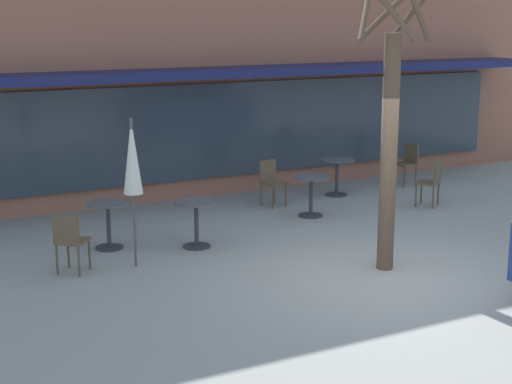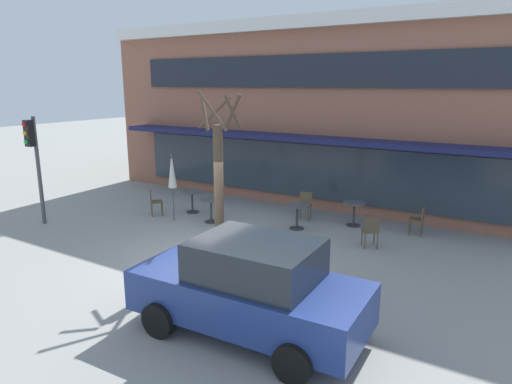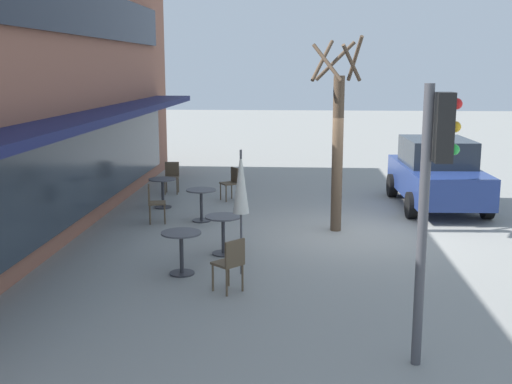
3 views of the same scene
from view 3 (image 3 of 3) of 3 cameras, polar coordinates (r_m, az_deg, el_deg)
name	(u,v)px [view 3 (image 3 of 3)]	position (r m, az deg, el deg)	size (l,w,h in m)	color
ground_plane	(356,234)	(14.18, 8.89, -3.68)	(80.00, 80.00, 0.00)	gray
cafe_table_near_wall	(201,200)	(15.08, -4.89, -0.68)	(0.70, 0.70, 0.76)	#333338
cafe_table_streetside	(223,228)	(12.40, -2.94, -3.25)	(0.70, 0.70, 0.76)	#333338
cafe_table_by_tree	(181,246)	(11.28, -6.65, -4.76)	(0.70, 0.70, 0.76)	#333338
cafe_table_mid_patio	(163,188)	(16.63, -8.30, 0.35)	(0.70, 0.70, 0.76)	#333338
patio_umbrella_green_folded	(241,183)	(10.96, -1.35, 0.82)	(0.28, 0.28, 2.20)	#4C4C51
cafe_chair_0	(231,181)	(17.41, -2.20, 0.97)	(0.55, 0.55, 0.89)	brown
cafe_chair_1	(231,261)	(10.32, -2.27, -6.15)	(0.56, 0.56, 0.89)	brown
cafe_chair_2	(172,175)	(18.53, -7.50, 1.50)	(0.43, 0.43, 0.89)	brown
cafe_chair_3	(154,201)	(15.04, -9.09, -0.77)	(0.48, 0.48, 0.89)	brown
parked_sedan	(437,173)	(17.18, 15.77, 1.62)	(4.26, 2.13, 1.76)	navy
street_tree	(337,141)	(14.05, 7.25, 4.55)	(1.22, 1.10, 4.22)	brown
traffic_light_pole	(434,180)	(7.71, 15.50, 1.06)	(0.26, 0.44, 3.40)	#47474C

